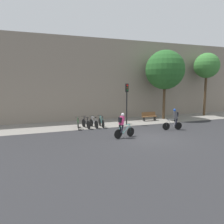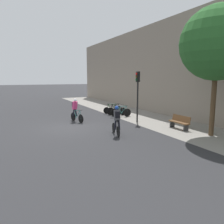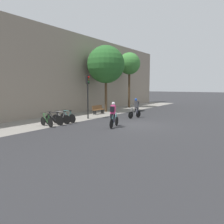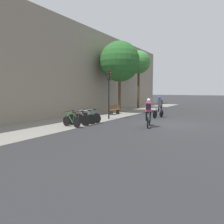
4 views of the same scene
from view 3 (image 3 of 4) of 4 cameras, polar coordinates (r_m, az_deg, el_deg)
name	(u,v)px [view 3 (image 3 of 4)]	position (r m, az deg, el deg)	size (l,w,h in m)	color
ground	(137,125)	(16.13, 6.52, -3.40)	(200.00, 200.00, 0.00)	#2B2B2D
kerb_strip	(70,118)	(20.10, -10.80, -1.45)	(44.00, 4.50, 0.01)	gray
building_facade	(50,72)	(21.82, -15.88, 10.08)	(44.00, 0.60, 8.39)	gray
cyclist_pink	(113,114)	(14.88, 0.34, -0.52)	(1.73, 0.61, 1.77)	black
cyclist_grey	(136,107)	(19.70, 6.28, 1.22)	(1.65, 0.57, 1.75)	black
parked_bike_0	(47,121)	(16.09, -16.73, -2.28)	(0.46, 1.59, 0.95)	black
parked_bike_1	(54,119)	(16.53, -14.88, -1.89)	(0.47, 1.69, 0.99)	black
parked_bike_2	(61,118)	(16.98, -13.13, -1.64)	(0.47, 1.66, 0.97)	black
parked_bike_3	(68,117)	(17.45, -11.48, -1.36)	(0.46, 1.68, 0.98)	black
traffic_light_pole	(88,89)	(19.03, -6.35, 6.06)	(0.26, 0.30, 3.78)	black
bench	(98,109)	(22.40, -3.63, 0.68)	(1.58, 0.44, 0.89)	brown
street_tree_0	(106,65)	(24.33, -1.62, 12.28)	(4.08, 4.08, 7.23)	#4C3823
street_tree_1	(129,64)	(29.62, 4.56, 12.42)	(2.87, 2.87, 7.26)	#4C3823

